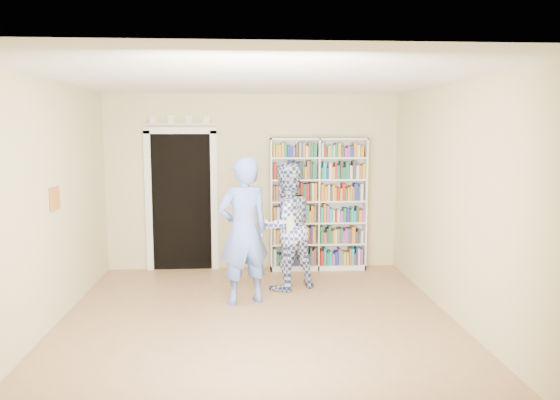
# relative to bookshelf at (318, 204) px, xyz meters

# --- Properties ---
(floor) EXTENTS (5.00, 5.00, 0.00)m
(floor) POSITION_rel_bookshelf_xyz_m (-1.00, -2.34, -1.03)
(floor) COLOR #9B724B
(floor) RESTS_ON ground
(ceiling) EXTENTS (5.00, 5.00, 0.00)m
(ceiling) POSITION_rel_bookshelf_xyz_m (-1.00, -2.34, 1.67)
(ceiling) COLOR white
(ceiling) RESTS_ON wall_back
(wall_back) EXTENTS (4.50, 0.00, 4.50)m
(wall_back) POSITION_rel_bookshelf_xyz_m (-1.00, 0.16, 0.32)
(wall_back) COLOR beige
(wall_back) RESTS_ON floor
(wall_left) EXTENTS (0.00, 5.00, 5.00)m
(wall_left) POSITION_rel_bookshelf_xyz_m (-3.25, -2.34, 0.32)
(wall_left) COLOR beige
(wall_left) RESTS_ON floor
(wall_right) EXTENTS (0.00, 5.00, 5.00)m
(wall_right) POSITION_rel_bookshelf_xyz_m (1.25, -2.34, 0.32)
(wall_right) COLOR beige
(wall_right) RESTS_ON floor
(bookshelf) EXTENTS (1.48, 0.28, 2.03)m
(bookshelf) POSITION_rel_bookshelf_xyz_m (0.00, 0.00, 0.00)
(bookshelf) COLOR white
(bookshelf) RESTS_ON floor
(doorway) EXTENTS (1.10, 0.08, 2.43)m
(doorway) POSITION_rel_bookshelf_xyz_m (-2.10, 0.13, 0.15)
(doorway) COLOR black
(doorway) RESTS_ON floor
(wall_art) EXTENTS (0.03, 0.25, 0.25)m
(wall_art) POSITION_rel_bookshelf_xyz_m (-3.23, -2.14, 0.37)
(wall_art) COLOR brown
(wall_art) RESTS_ON wall_left
(man_blue) EXTENTS (0.78, 0.66, 1.83)m
(man_blue) POSITION_rel_bookshelf_xyz_m (-1.15, -1.61, -0.11)
(man_blue) COLOR #6481E0
(man_blue) RESTS_ON floor
(man_plaid) EXTENTS (1.04, 0.96, 1.71)m
(man_plaid) POSITION_rel_bookshelf_xyz_m (-0.58, -1.02, -0.17)
(man_plaid) COLOR navy
(man_plaid) RESTS_ON floor
(paper_sheet) EXTENTS (0.17, 0.12, 0.28)m
(paper_sheet) POSITION_rel_bookshelf_xyz_m (-0.51, -1.26, -0.07)
(paper_sheet) COLOR white
(paper_sheet) RESTS_ON man_plaid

